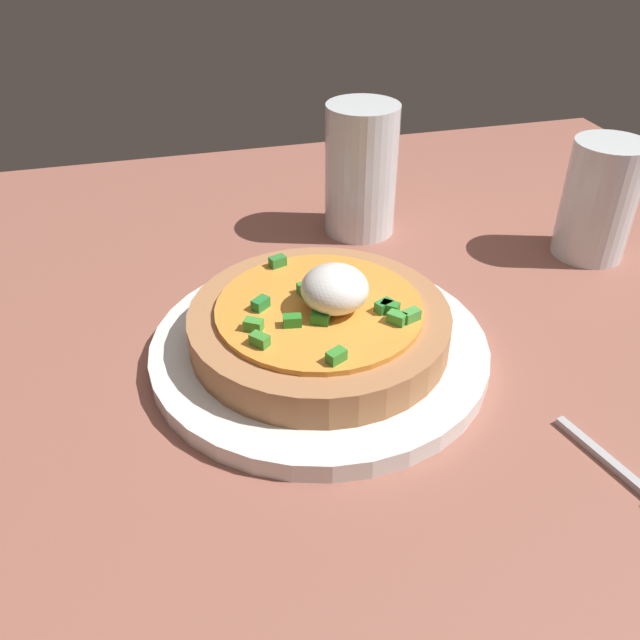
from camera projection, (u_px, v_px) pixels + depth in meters
dining_table at (447, 351)px, 53.99cm from camera, size 90.73×83.47×3.29cm
plate at (320, 350)px, 50.17cm from camera, size 25.52×25.52×1.50cm
pizza at (321, 323)px, 48.74cm from camera, size 19.43×19.43×6.44cm
cup_near at (597, 206)px, 61.22cm from camera, size 6.67×6.67×11.09cm
cup_far at (361, 176)px, 64.86cm from camera, size 7.07×7.07×12.86cm
fork at (634, 483)px, 40.07cm from camera, size 10.42×3.38×0.50cm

